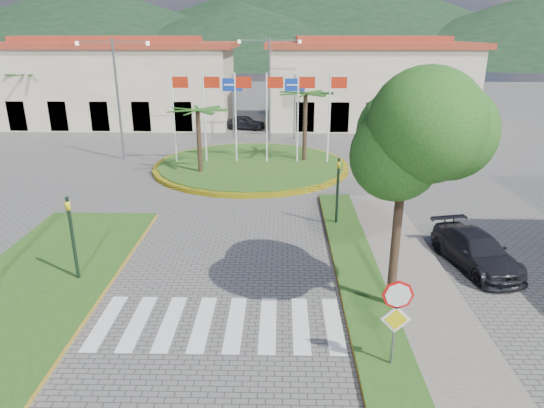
{
  "coord_description": "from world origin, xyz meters",
  "views": [
    {
      "loc": [
        1.98,
        -8.67,
        8.42
      ],
      "look_at": [
        1.64,
        8.0,
        2.47
      ],
      "focal_mm": 32.0,
      "sensor_mm": 36.0,
      "label": 1
    }
  ],
  "objects_px": {
    "car_dark_b": "(360,122)",
    "roundabout_island": "(251,165)",
    "car_dark_a": "(244,122)",
    "white_van": "(185,118)",
    "stop_sign": "(396,311)",
    "car_side_right": "(476,250)",
    "deciduous_tree": "(404,151)"
  },
  "relations": [
    {
      "from": "white_van",
      "to": "car_dark_b",
      "type": "relative_size",
      "value": 1.25
    },
    {
      "from": "car_side_right",
      "to": "car_dark_a",
      "type": "bearing_deg",
      "value": 99.21
    },
    {
      "from": "stop_sign",
      "to": "car_dark_a",
      "type": "xyz_separation_m",
      "value": [
        -6.32,
        33.22,
        -1.15
      ]
    },
    {
      "from": "stop_sign",
      "to": "car_dark_a",
      "type": "bearing_deg",
      "value": 100.77
    },
    {
      "from": "roundabout_island",
      "to": "white_van",
      "type": "height_order",
      "value": "roundabout_island"
    },
    {
      "from": "roundabout_island",
      "to": "car_side_right",
      "type": "bearing_deg",
      "value": -56.17
    },
    {
      "from": "roundabout_island",
      "to": "stop_sign",
      "type": "distance_m",
      "value": 20.69
    },
    {
      "from": "white_van",
      "to": "roundabout_island",
      "type": "bearing_deg",
      "value": -140.68
    },
    {
      "from": "white_van",
      "to": "car_dark_a",
      "type": "height_order",
      "value": "white_van"
    },
    {
      "from": "deciduous_tree",
      "to": "white_van",
      "type": "distance_m",
      "value": 34.6
    },
    {
      "from": "white_van",
      "to": "car_side_right",
      "type": "height_order",
      "value": "white_van"
    },
    {
      "from": "car_side_right",
      "to": "stop_sign",
      "type": "bearing_deg",
      "value": -138.5
    },
    {
      "from": "deciduous_tree",
      "to": "car_side_right",
      "type": "relative_size",
      "value": 1.53
    },
    {
      "from": "white_van",
      "to": "car_side_right",
      "type": "relative_size",
      "value": 1.11
    },
    {
      "from": "roundabout_island",
      "to": "stop_sign",
      "type": "xyz_separation_m",
      "value": [
        4.9,
        -20.04,
        1.62
      ]
    },
    {
      "from": "roundabout_island",
      "to": "deciduous_tree",
      "type": "relative_size",
      "value": 1.87
    },
    {
      "from": "car_dark_b",
      "to": "car_side_right",
      "type": "distance_m",
      "value": 27.35
    },
    {
      "from": "white_van",
      "to": "car_dark_a",
      "type": "distance_m",
      "value": 6.01
    },
    {
      "from": "white_van",
      "to": "car_dark_a",
      "type": "relative_size",
      "value": 1.31
    },
    {
      "from": "car_dark_a",
      "to": "white_van",
      "type": "bearing_deg",
      "value": 86.66
    },
    {
      "from": "car_dark_b",
      "to": "roundabout_island",
      "type": "bearing_deg",
      "value": 133.79
    },
    {
      "from": "stop_sign",
      "to": "car_dark_b",
      "type": "relative_size",
      "value": 0.67
    },
    {
      "from": "roundabout_island",
      "to": "car_dark_b",
      "type": "relative_size",
      "value": 3.23
    },
    {
      "from": "roundabout_island",
      "to": "car_side_right",
      "type": "xyz_separation_m",
      "value": [
        9.34,
        -13.93,
        0.47
      ]
    },
    {
      "from": "car_dark_b",
      "to": "car_side_right",
      "type": "bearing_deg",
      "value": 168.4
    },
    {
      "from": "deciduous_tree",
      "to": "white_van",
      "type": "bearing_deg",
      "value": 111.72
    },
    {
      "from": "car_side_right",
      "to": "deciduous_tree",
      "type": "bearing_deg",
      "value": -153.87
    },
    {
      "from": "car_dark_b",
      "to": "stop_sign",
      "type": "bearing_deg",
      "value": 160.72
    },
    {
      "from": "stop_sign",
      "to": "car_side_right",
      "type": "bearing_deg",
      "value": 53.94
    },
    {
      "from": "car_dark_b",
      "to": "car_side_right",
      "type": "height_order",
      "value": "car_dark_b"
    },
    {
      "from": "car_dark_b",
      "to": "car_dark_a",
      "type": "bearing_deg",
      "value": 79.11
    },
    {
      "from": "roundabout_island",
      "to": "car_dark_b",
      "type": "bearing_deg",
      "value": 55.97
    }
  ]
}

